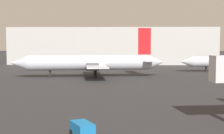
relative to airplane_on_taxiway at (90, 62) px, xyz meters
The scene contains 3 objects.
airplane_on_taxiway is the anchor object (origin of this frame).
baggage_cart 46.18m from the airplane_on_taxiway, 84.93° to the right, with size 2.30×2.73×1.30m.
terminal_building 54.37m from the airplane_on_taxiway, 86.48° to the left, with size 73.94×27.56×13.15m, color #B7B7B2.
Camera 1 is at (-0.65, -12.36, 7.68)m, focal length 51.77 mm.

